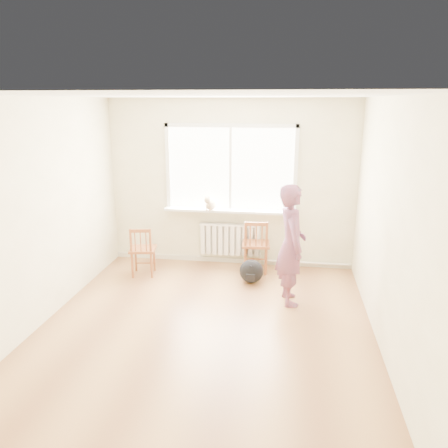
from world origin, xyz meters
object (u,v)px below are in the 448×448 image
at_px(chair_left, 142,251).
at_px(cat, 210,204).
at_px(backpack, 251,271).
at_px(chair_right, 256,246).
at_px(person, 291,245).

xyz_separation_m(chair_left, cat, (0.97, 0.59, 0.66)).
relative_size(cat, backpack, 1.05).
xyz_separation_m(chair_right, backpack, (-0.03, -0.43, -0.26)).
distance_m(chair_left, cat, 1.31).
relative_size(chair_right, backpack, 2.40).
relative_size(chair_left, backpack, 2.20).
bearing_deg(person, cat, 35.39).
bearing_deg(backpack, person, -44.96).
distance_m(chair_left, chair_right, 1.78).
bearing_deg(backpack, cat, 139.72).
distance_m(chair_right, cat, 1.00).
xyz_separation_m(person, cat, (-1.30, 1.19, 0.24)).
relative_size(chair_left, person, 0.49).
bearing_deg(person, backpack, 32.83).
height_order(chair_right, person, person).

